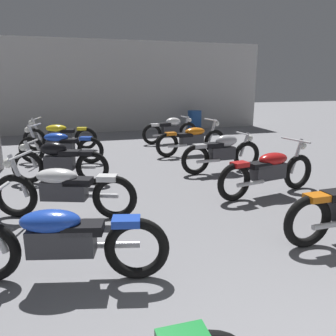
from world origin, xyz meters
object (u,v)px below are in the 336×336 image
object	(u,v)px
motorcycle_left_row_1	(61,239)
motorcycle_left_row_3	(59,161)
motorcycle_left_row_2	(63,189)
motorcycle_right_row_4	(192,139)
motorcycle_left_row_5	(60,135)
motorcycle_left_row_4	(60,145)
motorcycle_right_row_5	(171,129)
motorcycle_right_row_3	(222,152)
motorcycle_right_row_2	(269,170)
oil_drum	(194,121)

from	to	relation	value
motorcycle_left_row_1	motorcycle_left_row_3	size ratio (longest dim) A/B	1.12
motorcycle_left_row_2	motorcycle_left_row_3	size ratio (longest dim) A/B	1.09
motorcycle_right_row_4	motorcycle_left_row_5	bearing A→B (deg)	153.10
motorcycle_left_row_4	motorcycle_right_row_4	world-z (taller)	same
motorcycle_left_row_1	motorcycle_right_row_4	bearing A→B (deg)	57.30
motorcycle_left_row_5	motorcycle_right_row_5	bearing A→B (deg)	2.77
motorcycle_left_row_4	motorcycle_left_row_5	bearing A→B (deg)	90.56
motorcycle_left_row_1	motorcycle_left_row_2	distance (m)	1.72
motorcycle_left_row_1	motorcycle_right_row_4	size ratio (longest dim) A/B	0.98
motorcycle_left_row_3	motorcycle_right_row_3	distance (m)	3.51
motorcycle_left_row_2	motorcycle_right_row_5	bearing A→B (deg)	58.79
motorcycle_right_row_2	motorcycle_left_row_4	bearing A→B (deg)	134.32
motorcycle_right_row_3	motorcycle_left_row_5	bearing A→B (deg)	133.08
motorcycle_left_row_5	oil_drum	xyz separation A→B (m)	(5.31, 2.58, -0.03)
motorcycle_left_row_4	motorcycle_left_row_1	bearing A→B (deg)	-89.76
motorcycle_left_row_5	motorcycle_right_row_3	distance (m)	5.14
motorcycle_right_row_2	motorcycle_left_row_2	bearing A→B (deg)	-178.90
motorcycle_right_row_4	motorcycle_right_row_5	xyz separation A→B (m)	(-0.01, 1.96, 0.01)
motorcycle_left_row_2	motorcycle_right_row_2	xyz separation A→B (m)	(3.53, 0.07, 0.00)
motorcycle_left_row_5	motorcycle_right_row_4	bearing A→B (deg)	-26.90
motorcycle_left_row_2	motorcycle_right_row_4	distance (m)	5.08
motorcycle_left_row_1	motorcycle_right_row_2	size ratio (longest dim) A/B	0.99
motorcycle_right_row_2	motorcycle_left_row_3	bearing A→B (deg)	153.36
motorcycle_right_row_3	oil_drum	world-z (taller)	motorcycle_right_row_3
motorcycle_left_row_3	motorcycle_left_row_5	xyz separation A→B (m)	(-0.01, 3.64, -0.01)
motorcycle_left_row_1	motorcycle_left_row_3	xyz separation A→B (m)	(-0.03, 3.59, 0.01)
motorcycle_right_row_5	motorcycle_left_row_2	bearing A→B (deg)	-121.21
motorcycle_left_row_3	motorcycle_left_row_2	bearing A→B (deg)	-87.85
motorcycle_right_row_3	motorcycle_right_row_5	size ratio (longest dim) A/B	1.00
motorcycle_left_row_5	motorcycle_right_row_2	xyz separation A→B (m)	(3.61, -5.45, 0.00)
motorcycle_left_row_4	motorcycle_right_row_3	world-z (taller)	motorcycle_left_row_4
motorcycle_left_row_1	motorcycle_left_row_2	size ratio (longest dim) A/B	1.03
motorcycle_right_row_2	oil_drum	size ratio (longest dim) A/B	2.54
motorcycle_left_row_2	motorcycle_left_row_1	bearing A→B (deg)	-91.19
motorcycle_left_row_3	motorcycle_left_row_4	size ratio (longest dim) A/B	0.91
motorcycle_left_row_3	oil_drum	bearing A→B (deg)	49.54
oil_drum	motorcycle_left_row_5	bearing A→B (deg)	-154.12
oil_drum	motorcycle_right_row_3	bearing A→B (deg)	-105.86
motorcycle_left_row_5	oil_drum	size ratio (longest dim) A/B	2.53
motorcycle_left_row_1	oil_drum	size ratio (longest dim) A/B	2.50
motorcycle_left_row_2	motorcycle_left_row_4	size ratio (longest dim) A/B	1.00
motorcycle_left_row_3	motorcycle_right_row_5	world-z (taller)	same
motorcycle_left_row_5	oil_drum	bearing A→B (deg)	25.88
motorcycle_left_row_2	motorcycle_right_row_3	world-z (taller)	motorcycle_left_row_2
motorcycle_left_row_4	motorcycle_left_row_5	world-z (taller)	same
motorcycle_left_row_4	motorcycle_right_row_5	distance (m)	4.01
motorcycle_left_row_2	motorcycle_left_row_3	world-z (taller)	motorcycle_left_row_2
motorcycle_right_row_4	motorcycle_right_row_5	world-z (taller)	motorcycle_right_row_4
motorcycle_left_row_2	motorcycle_left_row_4	world-z (taller)	same
motorcycle_right_row_2	motorcycle_right_row_4	world-z (taller)	same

